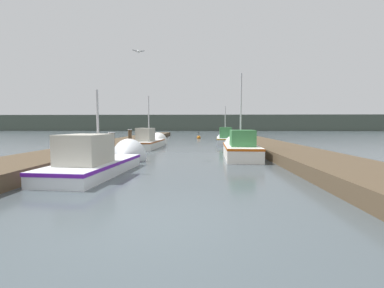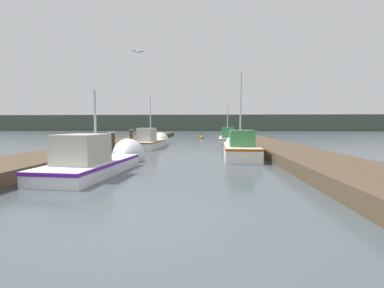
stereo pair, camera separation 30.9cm
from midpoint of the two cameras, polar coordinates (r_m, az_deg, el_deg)
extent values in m
plane|color=#424C51|center=(4.61, -11.13, -17.20)|extent=(200.00, 200.00, 0.00)
cube|color=#4C3D2B|center=(21.22, -15.53, 0.26)|extent=(2.80, 40.00, 0.46)
cube|color=#4C3D2B|center=(20.70, 14.42, 0.18)|extent=(2.80, 40.00, 0.46)
cube|color=#424C42|center=(76.41, 1.36, 4.70)|extent=(120.00, 16.00, 4.31)
cube|color=silver|center=(9.33, -21.78, -4.96)|extent=(2.07, 4.45, 0.45)
cube|color=#5F1BA3|center=(9.31, -21.81, -3.96)|extent=(2.10, 4.48, 0.10)
cone|color=silver|center=(11.75, -15.43, -2.95)|extent=(1.71, 1.22, 1.62)
cube|color=#B2AD9E|center=(8.78, -23.60, -1.04)|extent=(1.39, 1.64, 0.93)
cylinder|color=#B2B2B7|center=(9.50, -21.09, 3.93)|extent=(0.08, 0.08, 2.43)
cube|color=silver|center=(13.00, 10.14, -1.70)|extent=(1.74, 4.11, 0.67)
cube|color=#BD4E10|center=(12.97, 10.16, -0.50)|extent=(1.78, 4.14, 0.10)
cone|color=silver|center=(15.41, 9.28, -0.75)|extent=(1.52, 0.88, 1.49)
cube|color=#387A42|center=(12.44, 10.40, 1.32)|extent=(1.17, 1.57, 0.76)
cylinder|color=#B2B2B7|center=(13.25, 10.14, 7.62)|extent=(0.08, 0.08, 3.58)
cube|color=silver|center=(18.90, -10.25, -0.01)|extent=(1.82, 4.72, 0.54)
cube|color=#A7582C|center=(18.89, -10.25, 0.63)|extent=(1.85, 4.75, 0.10)
cone|color=silver|center=(21.67, -8.21, 0.56)|extent=(1.55, 1.18, 1.49)
cube|color=#B2AD9E|center=(18.30, -10.76, 2.10)|extent=(1.07, 1.75, 0.89)
cylinder|color=#B2B2B7|center=(19.19, -10.04, 5.71)|extent=(0.08, 0.08, 3.24)
cube|color=silver|center=(22.62, 6.99, 0.75)|extent=(1.70, 4.38, 0.56)
cube|color=#B8882D|center=(22.61, 6.99, 1.30)|extent=(1.73, 4.41, 0.10)
cone|color=silver|center=(25.20, 6.86, 1.11)|extent=(1.41, 0.95, 1.36)
cube|color=#387A42|center=(22.05, 7.03, 2.55)|extent=(1.09, 1.50, 0.90)
cylinder|color=#B2B2B7|center=(22.90, 7.01, 4.93)|extent=(0.08, 0.08, 2.75)
cylinder|color=#473523|center=(17.53, -14.09, 0.88)|extent=(0.24, 0.24, 1.33)
cylinder|color=silver|center=(17.51, -14.13, 3.13)|extent=(0.28, 0.28, 0.04)
cylinder|color=#473523|center=(14.54, -17.99, -0.09)|extent=(0.31, 0.31, 1.23)
cylinder|color=silver|center=(14.50, -18.05, 2.42)|extent=(0.35, 0.35, 0.04)
cylinder|color=#473523|center=(24.71, 9.48, 1.61)|extent=(0.22, 0.22, 1.06)
cylinder|color=silver|center=(24.69, 9.49, 2.88)|extent=(0.25, 0.25, 0.04)
sphere|color=#BF6513|center=(30.81, 1.22, 1.44)|extent=(0.45, 0.45, 0.45)
cylinder|color=black|center=(30.79, 1.22, 2.33)|extent=(0.06, 0.06, 0.50)
ellipsoid|color=white|center=(12.97, -12.53, 19.44)|extent=(0.21, 0.31, 0.12)
cube|color=gray|center=(12.98, -11.89, 19.53)|extent=(0.29, 0.19, 0.07)
cube|color=gray|center=(12.97, -13.18, 19.52)|extent=(0.29, 0.19, 0.07)
camera|label=1|loc=(0.15, -90.63, -0.05)|focal=24.00mm
camera|label=2|loc=(0.15, 89.37, 0.05)|focal=24.00mm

